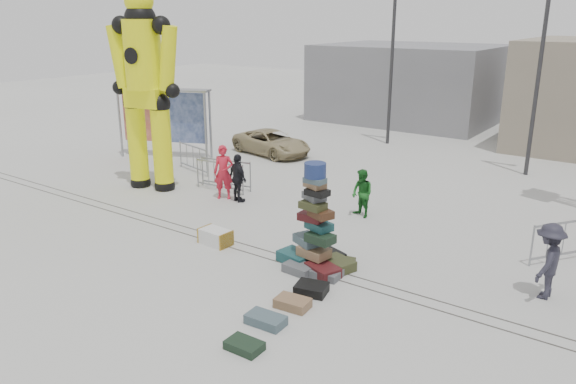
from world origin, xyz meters
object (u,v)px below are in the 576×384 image
Objects in this scene: steamer_trunk at (215,237)px; barricade_dummy_a at (193,159)px; barricade_dummy_c at (226,174)px; crash_test_dummy at (145,83)px; pedestrian_red at (224,172)px; pedestrian_black at (238,178)px; banner_scaffold at (164,106)px; barricade_wheel_front at (563,241)px; lamp_post_left at (394,50)px; barricade_dummy_b at (220,176)px; suitcase_tower at (315,238)px; pedestrian_grey at (548,261)px; pedestrian_green at (362,193)px; parked_suv at (272,142)px; lamp_post_right at (543,59)px.

barricade_dummy_a is (-5.82, 5.08, 0.34)m from steamer_trunk.
barricade_dummy_c is at bearing -6.22° from barricade_dummy_a.
pedestrian_red is (2.98, 0.58, -2.88)m from crash_test_dummy.
pedestrian_black is at bearing -2.81° from crash_test_dummy.
crash_test_dummy reaches higher than banner_scaffold.
barricade_wheel_front is 1.21× the size of pedestrian_black.
lamp_post_left is at bearing 27.18° from banner_scaffold.
crash_test_dummy is 8.03× the size of steamer_trunk.
barricade_dummy_b is at bearing 133.80° from steamer_trunk.
banner_scaffold is (-11.57, 5.78, 1.52)m from suitcase_tower.
pedestrian_red is 1.07× the size of pedestrian_grey.
pedestrian_green reaches higher than barricade_dummy_b.
crash_test_dummy reaches higher than pedestrian_black.
suitcase_tower reaches higher than barricade_dummy_c.
pedestrian_black is at bearing 131.79° from barricade_wheel_front.
pedestrian_grey is (11.32, -2.12, 0.32)m from barricade_dummy_c.
barricade_dummy_c is (2.59, -0.96, 0.00)m from barricade_dummy_a.
suitcase_tower is (4.69, -14.06, -3.73)m from lamp_post_left.
parked_suv is (-7.30, 5.01, -0.21)m from pedestrian_green.
banner_scaffold is at bearing -4.41° from pedestrian_black.
suitcase_tower reaches higher than barricade_dummy_b.
steamer_trunk is at bearing -94.78° from pedestrian_green.
pedestrian_black is at bearing -11.23° from barricade_dummy_a.
barricade_dummy_a is 1.14× the size of pedestrian_grey.
pedestrian_grey is at bearing 31.15° from suitcase_tower.
banner_scaffold is at bearing -99.25° from pedestrian_grey.
suitcase_tower is at bearing -26.91° from crash_test_dummy.
barricade_wheel_front is 1.32× the size of pedestrian_green.
barricade_dummy_b is (5.35, -2.41, -1.73)m from banner_scaffold.
crash_test_dummy reaches higher than barricade_dummy_c.
pedestrian_red reaches higher than pedestrian_green.
pedestrian_grey is (9.76, -12.44, -3.61)m from lamp_post_left.
crash_test_dummy reaches higher than barricade_dummy_b.
banner_scaffold is at bearing 147.53° from steamer_trunk.
pedestrian_red reaches higher than barricade_dummy_b.
barricade_dummy_c is 1.22m from pedestrian_red.
pedestrian_grey reaches higher than barricade_dummy_c.
pedestrian_black is (-7.22, -9.22, -3.66)m from lamp_post_right.
suitcase_tower is 6.22m from pedestrian_red.
crash_test_dummy is at bearing -145.11° from pedestrian_green.
suitcase_tower reaches higher than steamer_trunk.
barricade_wheel_front is 0.51× the size of parked_suv.
banner_scaffold is at bearing 143.43° from parked_suv.
lamp_post_left reaches higher than suitcase_tower.
lamp_post_right is 12.57m from barricade_dummy_c.
barricade_wheel_front is (16.58, -1.81, -1.73)m from banner_scaffold.
barricade_dummy_a is 1.07× the size of pedestrian_red.
crash_test_dummy is 3.61× the size of barricade_dummy_c.
pedestrian_black is 0.42× the size of parked_suv.
lamp_post_right is 4.00× the size of barricade_wheel_front.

